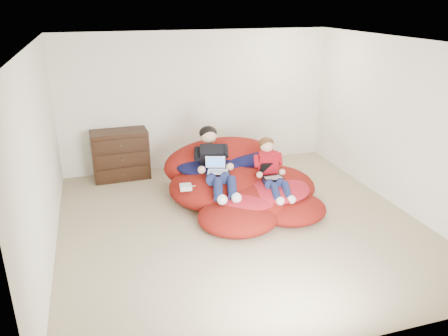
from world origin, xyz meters
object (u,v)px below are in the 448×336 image
(dresser, at_px, (121,155))
(beanbag_pile, at_px, (240,183))
(younger_boy, at_px, (271,167))
(laptop_white, at_px, (217,167))
(older_boy, at_px, (214,160))
(laptop_black, at_px, (271,173))

(dresser, relative_size, beanbag_pile, 0.40)
(younger_boy, relative_size, laptop_white, 2.78)
(older_boy, xyz_separation_m, laptop_black, (0.78, -0.39, -0.15))
(dresser, distance_m, laptop_black, 2.80)
(older_boy, relative_size, laptop_white, 3.82)
(older_boy, height_order, laptop_black, older_boy)
(older_boy, height_order, younger_boy, older_boy)
(beanbag_pile, distance_m, younger_boy, 0.64)
(younger_boy, bearing_deg, beanbag_pile, 131.77)
(beanbag_pile, relative_size, older_boy, 1.83)
(dresser, bearing_deg, older_boy, -48.27)
(dresser, relative_size, older_boy, 0.74)
(beanbag_pile, height_order, older_boy, older_boy)
(younger_boy, relative_size, laptop_black, 3.08)
(younger_boy, bearing_deg, older_boy, 154.30)
(younger_boy, height_order, laptop_black, younger_boy)
(older_boy, bearing_deg, dresser, 131.73)
(dresser, height_order, beanbag_pile, dresser)
(laptop_white, bearing_deg, beanbag_pile, 18.08)
(dresser, xyz_separation_m, laptop_white, (1.31, -1.59, 0.21))
(laptop_white, relative_size, laptop_black, 1.11)
(dresser, height_order, younger_boy, younger_boy)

